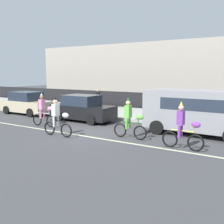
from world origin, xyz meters
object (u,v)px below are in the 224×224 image
parade_cyclist_lime (130,121)px  parade_cyclist_purple (183,129)px  pedestrian_onlooker (98,99)px  parade_cyclist_pink (44,112)px  parked_car_beige (27,103)px  parade_cyclist_zebra (58,119)px  parked_van_grey (199,109)px  parked_car_black (83,109)px

parade_cyclist_lime → parade_cyclist_purple: size_ratio=1.00×
parade_cyclist_lime → pedestrian_onlooker: size_ratio=1.19×
parade_cyclist_pink → parked_car_beige: 5.19m
parade_cyclist_pink → parade_cyclist_zebra: size_ratio=1.00×
parade_cyclist_pink → parade_cyclist_zebra: same height
parade_cyclist_zebra → parade_cyclist_purple: (5.75, 1.00, 0.00)m
parade_cyclist_purple → parked_van_grey: parked_van_grey is taller
parade_cyclist_purple → parked_van_grey: size_ratio=0.38×
parade_cyclist_purple → parade_cyclist_lime: bearing=170.8°
parade_cyclist_lime → pedestrian_onlooker: (-5.99, 5.99, 0.17)m
parade_cyclist_zebra → parade_cyclist_lime: bearing=24.1°
parade_cyclist_zebra → pedestrian_onlooker: 7.92m
parade_cyclist_purple → parked_van_grey: 2.90m
parked_van_grey → parked_car_black: bearing=-179.7°
parade_cyclist_purple → parked_car_black: bearing=158.7°
parked_van_grey → parked_car_black: size_ratio=1.22×
parked_van_grey → parade_cyclist_zebra: bearing=-145.7°
parade_cyclist_zebra → parked_van_grey: (5.66, 3.86, 0.44)m
parade_cyclist_zebra → parked_van_grey: size_ratio=0.38×
parade_cyclist_purple → parked_van_grey: (-0.09, 2.86, 0.44)m
parked_car_beige → parade_cyclist_purple: bearing=-13.1°
parked_car_black → pedestrian_onlooker: (-1.31, 3.57, 0.23)m
parade_cyclist_pink → parked_van_grey: size_ratio=0.38×
parade_cyclist_pink → parade_cyclist_zebra: (2.29, -1.30, 0.00)m
parked_car_black → parked_car_beige: size_ratio=1.00×
parade_cyclist_lime → pedestrian_onlooker: bearing=135.0°
parade_cyclist_zebra → parade_cyclist_lime: 3.47m
parade_cyclist_lime → parked_car_black: (-4.68, 2.41, -0.06)m
parade_cyclist_purple → pedestrian_onlooker: bearing=143.2°
parked_car_beige → parked_car_black: bearing=-1.0°
parade_cyclist_pink → parked_car_black: parade_cyclist_pink is taller
parked_van_grey → parked_car_black: (-7.17, -0.03, -0.50)m
parade_cyclist_purple → parked_car_black: (-7.26, 2.83, -0.06)m
parade_cyclist_zebra → pedestrian_onlooker: bearing=110.8°
parade_cyclist_pink → parked_car_beige: (-4.48, 2.62, -0.06)m
parade_cyclist_purple → parked_car_beige: (-12.53, 2.92, -0.06)m
parade_cyclist_zebra → parked_car_beige: 7.82m
parked_van_grey → pedestrian_onlooker: parked_van_grey is taller
parade_cyclist_zebra → pedestrian_onlooker: (-2.82, 7.40, 0.17)m
parade_cyclist_pink → parked_van_grey: bearing=17.9°
parade_cyclist_pink → parked_van_grey: parked_van_grey is taller
parade_cyclist_zebra → parked_van_grey: bearing=34.3°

